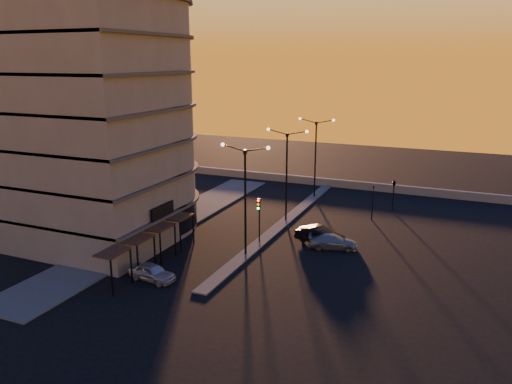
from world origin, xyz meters
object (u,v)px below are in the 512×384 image
object	(u,v)px
traffic_light_main	(259,213)
car_wagon	(333,242)
car_hatchback	(152,272)
car_sedan	(320,235)
streetlamp_mid	(287,168)

from	to	relation	value
traffic_light_main	car_wagon	size ratio (longest dim) A/B	1.00
car_hatchback	car_sedan	size ratio (longest dim) A/B	0.83
streetlamp_mid	car_hatchback	bearing A→B (deg)	-104.33
traffic_light_main	car_hatchback	size ratio (longest dim) A/B	1.13
traffic_light_main	car_sedan	bearing A→B (deg)	25.52
car_sedan	car_wagon	bearing A→B (deg)	-109.68
car_hatchback	car_sedan	bearing A→B (deg)	-29.83
car_hatchback	streetlamp_mid	bearing A→B (deg)	-7.26
traffic_light_main	car_hatchback	xyz separation A→B (m)	(-4.41, -10.15, -2.25)
streetlamp_mid	traffic_light_main	bearing A→B (deg)	-90.00
car_sedan	car_wagon	distance (m)	1.62
streetlamp_mid	car_hatchback	xyz separation A→B (m)	(-4.41, -17.28, -4.95)
car_wagon	car_sedan	bearing A→B (deg)	45.53
streetlamp_mid	traffic_light_main	xyz separation A→B (m)	(0.00, -7.13, -2.70)
car_wagon	traffic_light_main	bearing A→B (deg)	89.19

